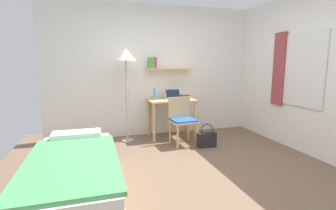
{
  "coord_description": "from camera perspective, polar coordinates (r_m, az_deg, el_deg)",
  "views": [
    {
      "loc": [
        -1.26,
        -2.98,
        1.45
      ],
      "look_at": [
        -0.22,
        0.51,
        0.85
      ],
      "focal_mm": 26.88,
      "sensor_mm": 36.0,
      "label": 1
    }
  ],
  "objects": [
    {
      "name": "ground_plane",
      "position": [
        3.54,
        5.95,
        -14.86
      ],
      "size": [
        5.28,
        5.28,
        0.0
      ],
      "primitive_type": "plane",
      "color": "brown"
    },
    {
      "name": "wall_back",
      "position": [
        5.16,
        -2.48,
        7.72
      ],
      "size": [
        4.4,
        0.27,
        2.6
      ],
      "color": "white",
      "rests_on": "ground_plane"
    },
    {
      "name": "wall_right",
      "position": [
        4.45,
        31.1,
        6.14
      ],
      "size": [
        0.1,
        4.4,
        2.6
      ],
      "color": "white",
      "rests_on": "ground_plane"
    },
    {
      "name": "bed",
      "position": [
        3.01,
        -20.55,
        -14.97
      ],
      "size": [
        0.92,
        1.97,
        0.54
      ],
      "color": "tan",
      "rests_on": "ground_plane"
    },
    {
      "name": "desk",
      "position": [
        4.97,
        0.78,
        -0.45
      ],
      "size": [
        0.92,
        0.57,
        0.75
      ],
      "color": "tan",
      "rests_on": "ground_plane"
    },
    {
      "name": "desk_chair",
      "position": [
        4.54,
        3.23,
        -3.03
      ],
      "size": [
        0.48,
        0.46,
        0.85
      ],
      "color": "tan",
      "rests_on": "ground_plane"
    },
    {
      "name": "standing_lamp",
      "position": [
        4.66,
        -9.56,
        9.97
      ],
      "size": [
        0.37,
        0.37,
        1.72
      ],
      "color": "#B2A893",
      "rests_on": "ground_plane"
    },
    {
      "name": "laptop",
      "position": [
        5.0,
        1.23,
        1.98
      ],
      "size": [
        0.33,
        0.23,
        0.2
      ],
      "color": "#B7BABF",
      "rests_on": "desk"
    },
    {
      "name": "water_bottle",
      "position": [
        4.9,
        -2.99,
        2.55
      ],
      "size": [
        0.06,
        0.06,
        0.23
      ],
      "primitive_type": "cylinder",
      "color": "#4C99DB",
      "rests_on": "desk"
    },
    {
      "name": "book_stack",
      "position": [
        5.04,
        3.83,
        1.9
      ],
      "size": [
        0.19,
        0.25,
        0.08
      ],
      "color": "#3384C6",
      "rests_on": "desk"
    },
    {
      "name": "handbag",
      "position": [
        4.5,
        8.75,
        -7.66
      ],
      "size": [
        0.33,
        0.13,
        0.42
      ],
      "color": "#232328",
      "rests_on": "ground_plane"
    }
  ]
}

